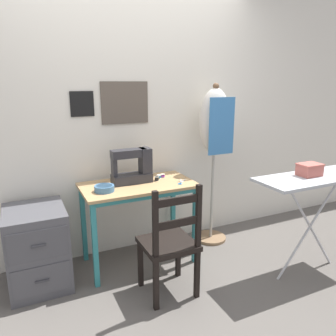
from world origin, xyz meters
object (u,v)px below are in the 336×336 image
object	(u,v)px
scissors	(181,183)
filing_cabinet	(38,248)
sewing_machine	(134,167)
wooden_chair	(170,244)
thread_spool_far_edge	(163,176)
thread_spool_mid_table	(159,177)
ironing_board	(315,182)
fabric_bowl	(104,188)
thread_spool_near_machine	(157,179)
dress_form	(215,130)
storage_box	(309,170)

from	to	relation	value
scissors	filing_cabinet	bearing A→B (deg)	173.58
sewing_machine	wooden_chair	distance (m)	0.78
thread_spool_far_edge	thread_spool_mid_table	bearing A→B (deg)	-159.77
sewing_machine	filing_cabinet	xyz separation A→B (m)	(-0.85, -0.06, -0.56)
scissors	ironing_board	size ratio (longest dim) A/B	0.13
fabric_bowl	thread_spool_mid_table	size ratio (longest dim) A/B	3.64
wooden_chair	filing_cabinet	distance (m)	1.07
scissors	thread_spool_near_machine	xyz separation A→B (m)	(-0.17, 0.16, 0.02)
wooden_chair	dress_form	size ratio (longest dim) A/B	0.57
fabric_bowl	thread_spool_mid_table	bearing A→B (deg)	15.57
thread_spool_mid_table	filing_cabinet	size ratio (longest dim) A/B	0.07
thread_spool_far_edge	dress_form	size ratio (longest dim) A/B	0.03
fabric_bowl	thread_spool_far_edge	xyz separation A→B (m)	(0.60, 0.17, -0.01)
dress_form	thread_spool_far_edge	bearing A→B (deg)	178.51
wooden_chair	sewing_machine	bearing A→B (deg)	95.01
sewing_machine	storage_box	bearing A→B (deg)	-33.48
sewing_machine	thread_spool_mid_table	bearing A→B (deg)	4.44
dress_form	storage_box	xyz separation A→B (m)	(0.39, -0.84, -0.24)
thread_spool_near_machine	thread_spool_mid_table	xyz separation A→B (m)	(0.05, 0.06, -0.00)
scissors	storage_box	world-z (taller)	storage_box
thread_spool_mid_table	fabric_bowl	bearing A→B (deg)	-164.43
scissors	dress_form	distance (m)	0.67
scissors	storage_box	size ratio (longest dim) A/B	0.71
thread_spool_near_machine	dress_form	bearing A→B (deg)	5.63
wooden_chair	storage_box	size ratio (longest dim) A/B	4.84
sewing_machine	wooden_chair	world-z (taller)	sewing_machine
fabric_bowl	ironing_board	world-z (taller)	ironing_board
thread_spool_near_machine	storage_box	world-z (taller)	storage_box
scissors	storage_box	xyz separation A→B (m)	(0.86, -0.62, 0.17)
thread_spool_far_edge	wooden_chair	world-z (taller)	wooden_chair
dress_form	ironing_board	xyz separation A→B (m)	(0.43, -0.87, -0.34)
sewing_machine	scissors	xyz separation A→B (m)	(0.37, -0.20, -0.14)
wooden_chair	dress_form	xyz separation A→B (m)	(0.79, 0.65, 0.74)
thread_spool_far_edge	filing_cabinet	bearing A→B (deg)	-175.26
wooden_chair	storage_box	bearing A→B (deg)	-9.16
fabric_bowl	scissors	distance (m)	0.68
sewing_machine	ironing_board	size ratio (longest dim) A/B	0.35
thread_spool_mid_table	wooden_chair	xyz separation A→B (m)	(-0.20, -0.64, -0.34)
thread_spool_far_edge	ironing_board	world-z (taller)	ironing_board
scissors	sewing_machine	bearing A→B (deg)	151.89
dress_form	thread_spool_near_machine	bearing A→B (deg)	-174.37
fabric_bowl	scissors	bearing A→B (deg)	-5.14
fabric_bowl	wooden_chair	bearing A→B (deg)	-53.56
thread_spool_near_machine	dress_form	xyz separation A→B (m)	(0.64, 0.06, 0.40)
sewing_machine	fabric_bowl	bearing A→B (deg)	-156.12
storage_box	thread_spool_mid_table	bearing A→B (deg)	139.64
sewing_machine	fabric_bowl	size ratio (longest dim) A/B	2.25
filing_cabinet	dress_form	size ratio (longest dim) A/B	0.41
fabric_bowl	ironing_board	distance (m)	1.73
scissors	ironing_board	distance (m)	1.12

